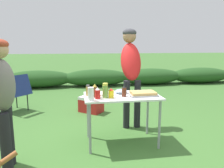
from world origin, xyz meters
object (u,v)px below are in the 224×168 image
at_px(beer_bottle, 95,91).
at_px(paper_cup_stack, 91,94).
at_px(folding_table, 122,100).
at_px(mixing_bowl, 121,91).
at_px(food_tray, 143,94).
at_px(plate_stack, 100,94).
at_px(standing_person_in_red_jacket, 3,93).
at_px(camp_chair_green_behind_table, 16,91).
at_px(relish_jar, 105,91).
at_px(ketchup_bottle, 98,93).
at_px(spice_jar, 88,90).
at_px(cooler_box, 91,104).
at_px(mustard_bottle, 111,93).
at_px(standing_person_in_navy_coat, 131,65).
at_px(bbq_sauce_bottle, 124,91).

bearing_deg(beer_bottle, paper_cup_stack, -109.74).
bearing_deg(folding_table, mixing_bowl, 83.99).
distance_m(food_tray, paper_cup_stack, 0.79).
xyz_separation_m(food_tray, mixing_bowl, (-0.29, 0.18, 0.01)).
height_order(food_tray, plate_stack, food_tray).
height_order(standing_person_in_red_jacket, camp_chair_green_behind_table, standing_person_in_red_jacket).
relative_size(relish_jar, ketchup_bottle, 1.30).
relative_size(plate_stack, spice_jar, 1.57).
distance_m(standing_person_in_red_jacket, cooler_box, 2.48).
relative_size(paper_cup_stack, cooler_box, 0.31).
height_order(mustard_bottle, standing_person_in_red_jacket, standing_person_in_red_jacket).
relative_size(mixing_bowl, ketchup_bottle, 1.18).
xyz_separation_m(standing_person_in_red_jacket, camp_chair_green_behind_table, (-0.49, 2.32, -0.47)).
xyz_separation_m(food_tray, ketchup_bottle, (-0.67, -0.09, 0.05)).
xyz_separation_m(folding_table, beer_bottle, (-0.40, -0.05, 0.17)).
relative_size(plate_stack, standing_person_in_navy_coat, 0.14).
relative_size(bbq_sauce_bottle, standing_person_in_red_jacket, 0.11).
bearing_deg(standing_person_in_navy_coat, bbq_sauce_bottle, -110.19).
height_order(ketchup_bottle, standing_person_in_red_jacket, standing_person_in_red_jacket).
distance_m(plate_stack, mustard_bottle, 0.27).
distance_m(beer_bottle, bbq_sauce_bottle, 0.42).
xyz_separation_m(plate_stack, cooler_box, (-0.06, 1.49, -0.58)).
bearing_deg(ketchup_bottle, camp_chair_green_behind_table, 128.98).
bearing_deg(food_tray, mixing_bowl, 147.80).
bearing_deg(camp_chair_green_behind_table, bbq_sauce_bottle, -93.32).
bearing_deg(mustard_bottle, food_tray, 6.97).
bearing_deg(beer_bottle, food_tray, -0.69).
bearing_deg(standing_person_in_red_jacket, food_tray, -84.77).
bearing_deg(mustard_bottle, folding_table, 33.05).
bearing_deg(bbq_sauce_bottle, food_tray, 4.19).
xyz_separation_m(folding_table, mustard_bottle, (-0.18, -0.12, 0.14)).
height_order(plate_stack, mustard_bottle, mustard_bottle).
height_order(ketchup_bottle, cooler_box, ketchup_bottle).
bearing_deg(mixing_bowl, paper_cup_stack, -143.27).
xyz_separation_m(spice_jar, ketchup_bottle, (0.12, -0.20, -0.00)).
relative_size(mustard_bottle, standing_person_in_navy_coat, 0.08).
relative_size(mixing_bowl, standing_person_in_navy_coat, 0.11).
xyz_separation_m(food_tray, beer_bottle, (-0.70, 0.01, 0.06)).
xyz_separation_m(paper_cup_stack, ketchup_bottle, (0.10, 0.09, -0.01)).
bearing_deg(standing_person_in_red_jacket, cooler_box, -36.41).
bearing_deg(relish_jar, mustard_bottle, -5.19).
height_order(folding_table, cooler_box, folding_table).
distance_m(mixing_bowl, ketchup_bottle, 0.47).
distance_m(folding_table, ketchup_bottle, 0.43).
distance_m(plate_stack, ketchup_bottle, 0.27).
xyz_separation_m(plate_stack, spice_jar, (-0.18, -0.05, 0.07)).
bearing_deg(cooler_box, food_tray, 150.38).
xyz_separation_m(mixing_bowl, camp_chair_green_behind_table, (-1.98, 1.70, -0.30)).
xyz_separation_m(paper_cup_stack, cooler_box, (0.10, 1.83, -0.66)).
bearing_deg(folding_table, bbq_sauce_bottle, -78.95).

